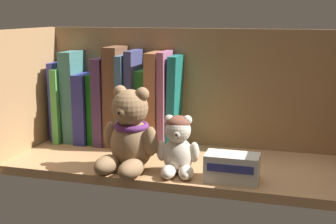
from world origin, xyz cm
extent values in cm
cube|color=tan|center=(0.00, 0.00, 1.00)|extent=(77.35, 28.31, 2.00)
cube|color=#946F47|center=(0.00, 14.76, 15.71)|extent=(79.75, 1.20, 31.43)
cube|color=tan|center=(-39.47, 0.00, 15.71)|extent=(1.60, 30.71, 31.43)
cube|color=#3B40B2|center=(-36.35, 10.98, 12.28)|extent=(1.64, 9.92, 20.56)
cube|color=#4BA349|center=(-34.43, 10.98, 11.60)|extent=(1.71, 14.03, 19.21)
cube|color=#417972|center=(-31.60, 10.98, 13.75)|extent=(4.04, 11.33, 23.57)
cube|color=navy|center=(-28.04, 10.98, 10.98)|extent=(3.18, 13.34, 17.96)
cube|color=#186616|center=(-25.38, 10.98, 10.97)|extent=(1.66, 11.22, 17.94)
cube|color=#4C2F5A|center=(-23.06, 10.98, 13.04)|extent=(2.49, 13.08, 22.07)
cube|color=brown|center=(-19.78, 10.98, 14.48)|extent=(4.00, 12.27, 25.02)
cube|color=#40698F|center=(-16.86, 10.98, 13.52)|extent=(1.77, 14.38, 23.04)
cube|color=#404274|center=(-14.78, 10.98, 14.10)|extent=(2.28, 13.06, 24.23)
cube|color=#318B30|center=(-12.19, 10.98, 11.64)|extent=(3.44, 9.39, 19.36)
cube|color=#AF6C46|center=(-9.13, 10.98, 13.93)|extent=(3.08, 13.74, 23.89)
cube|color=#A35B7D|center=(-6.60, 10.98, 14.06)|extent=(1.71, 12.97, 24.12)
cube|color=#1A756A|center=(-4.46, 10.98, 13.53)|extent=(2.84, 10.43, 23.12)
ellipsoid|color=#93704C|center=(-9.17, -7.63, 7.50)|extent=(9.36, 8.59, 11.01)
sphere|color=#93704C|center=(-9.28, -8.17, 15.60)|extent=(7.83, 7.83, 7.83)
sphere|color=#93704C|center=(-11.85, -7.07, 18.65)|extent=(2.94, 2.94, 2.94)
sphere|color=#93704C|center=(-6.49, -8.19, 18.65)|extent=(2.94, 2.94, 2.94)
sphere|color=#9B754E|center=(-9.85, -10.89, 15.13)|extent=(2.94, 2.94, 2.94)
sphere|color=black|center=(-10.06, -11.89, 15.21)|extent=(1.03, 1.03, 1.03)
ellipsoid|color=#93704C|center=(-13.21, -12.13, 3.96)|extent=(5.81, 8.09, 3.91)
ellipsoid|color=#93704C|center=(-7.28, -13.37, 3.96)|extent=(5.81, 8.09, 3.91)
ellipsoid|color=#93704C|center=(-14.13, -7.15, 8.88)|extent=(3.76, 3.76, 6.36)
ellipsoid|color=#93704C|center=(-4.44, -9.18, 8.88)|extent=(3.76, 3.76, 6.36)
torus|color=#632C71|center=(-9.17, -7.63, 11.47)|extent=(7.51, 7.51, 1.41)
ellipsoid|color=beige|center=(1.07, -7.43, 5.80)|extent=(6.46, 5.92, 7.60)
sphere|color=beige|center=(1.12, -7.81, 11.38)|extent=(5.40, 5.40, 5.40)
sphere|color=beige|center=(-0.80, -7.70, 13.49)|extent=(2.03, 2.03, 2.03)
sphere|color=beige|center=(2.94, -7.17, 13.49)|extent=(2.03, 2.03, 2.03)
sphere|color=beige|center=(1.39, -9.71, 11.06)|extent=(2.03, 2.03, 2.03)
sphere|color=black|center=(1.49, -10.41, 11.11)|extent=(0.71, 0.71, 0.71)
ellipsoid|color=beige|center=(-0.49, -11.30, 3.35)|extent=(3.72, 5.44, 2.70)
ellipsoid|color=beige|center=(3.64, -10.71, 3.35)|extent=(3.72, 5.44, 2.70)
ellipsoid|color=beige|center=(-2.26, -8.29, 6.75)|extent=(2.48, 2.48, 4.39)
ellipsoid|color=beige|center=(4.51, -7.33, 6.75)|extent=(2.48, 2.48, 4.39)
ellipsoid|color=brown|center=(1.07, -7.43, 12.87)|extent=(5.13, 5.13, 2.97)
cube|color=silver|center=(12.76, -9.21, 4.80)|extent=(10.74, 5.75, 5.60)
cube|color=#33388C|center=(12.76, -12.16, 5.50)|extent=(9.13, 0.16, 1.57)
camera|label=1|loc=(24.51, -96.85, 35.34)|focal=49.08mm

